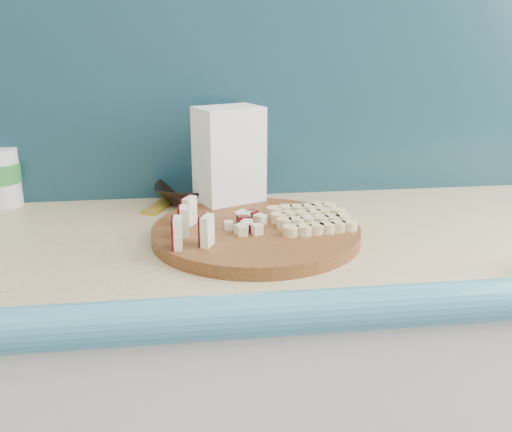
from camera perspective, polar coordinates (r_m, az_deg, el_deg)
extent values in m
cube|color=silver|center=(1.27, -14.44, 19.09)|extent=(3.60, 0.04, 2.60)
cube|color=tan|center=(1.03, -9.00, -3.19)|extent=(2.20, 0.60, 0.03)
cube|color=teal|center=(0.76, -9.42, -11.34)|extent=(2.20, 0.06, 0.03)
cube|color=teal|center=(1.26, -9.35, 13.02)|extent=(2.20, 0.02, 0.50)
cylinder|color=#4B2910|center=(1.02, 0.00, -1.69)|extent=(0.40, 0.40, 0.02)
cube|color=#F3EDC3|center=(0.91, -7.81, -1.69)|extent=(0.02, 0.03, 0.05)
cube|color=#45040B|center=(0.91, -8.33, -1.73)|extent=(0.01, 0.03, 0.05)
cube|color=#F3EDC3|center=(0.97, -7.19, -0.54)|extent=(0.02, 0.03, 0.05)
cube|color=#45040B|center=(0.97, -7.68, -0.58)|extent=(0.01, 0.03, 0.05)
cube|color=#F3EDC3|center=(1.02, -6.64, 0.48)|extent=(0.02, 0.03, 0.05)
cube|color=#45040B|center=(1.02, -7.10, 0.45)|extent=(0.01, 0.03, 0.05)
cube|color=#F3EDC3|center=(0.92, -4.89, -1.48)|extent=(0.02, 0.03, 0.05)
cube|color=#45040B|center=(0.92, -5.40, -1.52)|extent=(0.01, 0.03, 0.05)
cube|color=#F6EEC5|center=(1.01, -0.80, -0.64)|extent=(0.02, 0.02, 0.02)
cube|color=#F6EEC5|center=(1.01, -0.54, -0.51)|extent=(0.02, 0.02, 0.02)
cube|color=#45040B|center=(1.02, -0.60, -0.32)|extent=(0.02, 0.02, 0.02)
cube|color=#F6EEC5|center=(1.01, -1.17, -0.50)|extent=(0.02, 0.02, 0.02)
cube|color=#F6EEC5|center=(1.02, -1.52, -0.38)|extent=(0.02, 0.02, 0.02)
cube|color=#F6EEC5|center=(1.02, -2.13, -0.35)|extent=(0.02, 0.02, 0.02)
cube|color=#F6EEC5|center=(1.01, -1.82, -0.59)|extent=(0.02, 0.02, 0.02)
cube|color=#F6EEC5|center=(1.01, -2.29, -0.67)|extent=(0.02, 0.02, 0.02)
cube|color=#45040B|center=(1.00, -2.60, -0.87)|extent=(0.02, 0.02, 0.02)
cube|color=#F6EEC5|center=(1.00, -1.75, -0.85)|extent=(0.02, 0.02, 0.02)
cube|color=#F6EEC5|center=(0.99, -1.61, -1.03)|extent=(0.02, 0.02, 0.02)
cube|color=#F6EEC5|center=(1.00, -1.19, -0.81)|extent=(0.02, 0.02, 0.02)
cube|color=#F6EEC5|center=(0.99, -0.81, -0.91)|extent=(0.02, 0.02, 0.02)
cube|color=#F6EEC5|center=(0.99, -0.20, -0.91)|extent=(0.02, 0.02, 0.02)
cube|color=#45040B|center=(1.00, -0.70, -0.70)|extent=(0.02, 0.02, 0.02)
cylinder|color=#DECA87|center=(0.97, 3.39, -1.46)|extent=(0.03, 0.03, 0.02)
cylinder|color=#DECA87|center=(0.98, 4.64, -1.36)|extent=(0.03, 0.03, 0.02)
cylinder|color=#DECA87|center=(0.98, 5.87, -1.26)|extent=(0.03, 0.03, 0.02)
cylinder|color=#DECA87|center=(0.99, 7.09, -1.17)|extent=(0.03, 0.03, 0.02)
cylinder|color=#DECA87|center=(1.00, 8.29, -1.07)|extent=(0.03, 0.03, 0.02)
cylinder|color=#DECA87|center=(1.01, 9.48, -0.97)|extent=(0.03, 0.03, 0.02)
cylinder|color=#DECA87|center=(1.00, 2.81, -0.77)|extent=(0.03, 0.03, 0.02)
cylinder|color=#DECA87|center=(1.01, 4.02, -0.68)|extent=(0.03, 0.03, 0.02)
cylinder|color=#DECA87|center=(1.02, 5.22, -0.59)|extent=(0.03, 0.03, 0.02)
cylinder|color=#DECA87|center=(1.02, 6.40, -0.50)|extent=(0.03, 0.03, 0.02)
cylinder|color=#DECA87|center=(1.03, 7.57, -0.42)|extent=(0.03, 0.03, 0.02)
cylinder|color=#DECA87|center=(1.04, 8.72, -0.33)|extent=(0.03, 0.03, 0.02)
cylinder|color=#DECA87|center=(1.04, 2.26, -0.13)|extent=(0.03, 0.03, 0.02)
cylinder|color=#DECA87|center=(1.04, 3.44, -0.05)|extent=(0.03, 0.03, 0.02)
cylinder|color=#DECA87|center=(1.05, 4.60, 0.04)|extent=(0.03, 0.03, 0.02)
cylinder|color=#DECA87|center=(1.06, 5.75, 0.12)|extent=(0.03, 0.03, 0.02)
cylinder|color=#DECA87|center=(1.06, 6.89, 0.20)|extent=(0.03, 0.03, 0.02)
cylinder|color=#DECA87|center=(1.07, 8.01, 0.28)|extent=(0.03, 0.03, 0.02)
cylinder|color=#DECA87|center=(1.07, 1.76, 0.47)|extent=(0.03, 0.03, 0.02)
cylinder|color=#DECA87|center=(1.08, 2.90, 0.55)|extent=(0.03, 0.03, 0.02)
cylinder|color=#DECA87|center=(1.08, 4.03, 0.62)|extent=(0.03, 0.03, 0.02)
cylinder|color=#DECA87|center=(1.09, 5.15, 0.70)|extent=(0.03, 0.03, 0.02)
cylinder|color=#DECA87|center=(1.10, 6.25, 0.78)|extent=(0.03, 0.03, 0.02)
cylinder|color=#DECA87|center=(1.10, 7.34, 0.85)|extent=(0.03, 0.03, 0.02)
imported|color=black|center=(1.25, -5.97, 2.43)|extent=(0.20, 0.20, 0.04)
cube|color=white|center=(1.15, -2.71, 5.60)|extent=(0.15, 0.13, 0.21)
cylinder|color=white|center=(1.31, -24.01, 3.53)|extent=(0.07, 0.07, 0.12)
cylinder|color=green|center=(1.31, -24.07, 3.96)|extent=(0.08, 0.08, 0.04)
cube|color=gold|center=(1.23, -9.26, 1.21)|extent=(0.09, 0.15, 0.01)
cube|color=gold|center=(1.25, -6.64, 1.57)|extent=(0.06, 0.16, 0.01)
cube|color=gold|center=(1.23, -4.40, 1.28)|extent=(0.12, 0.14, 0.01)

